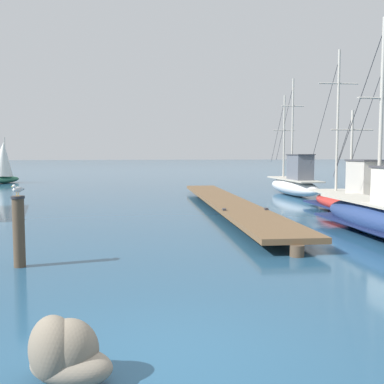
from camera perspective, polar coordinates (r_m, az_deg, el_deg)
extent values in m
plane|color=navy|center=(5.99, -3.74, -20.35)|extent=(400.00, 400.00, 0.00)
cube|color=brown|center=(20.87, 4.34, -1.22)|extent=(3.35, 19.30, 0.16)
cylinder|color=#4C3D2D|center=(11.69, 13.01, -7.18)|extent=(0.36, 0.36, 0.29)
cylinder|color=#4C3D2D|center=(16.23, 7.44, -3.76)|extent=(0.36, 0.36, 0.29)
cylinder|color=#4C3D2D|center=(20.89, 4.34, -1.83)|extent=(0.36, 0.36, 0.29)
cylinder|color=#4C3D2D|center=(25.61, 2.38, -0.61)|extent=(0.36, 0.36, 0.29)
cylinder|color=#4C3D2D|center=(30.35, 1.03, 0.24)|extent=(0.36, 0.36, 0.29)
cube|color=#333338|center=(16.96, 4.05, -2.19)|extent=(0.14, 0.21, 0.08)
cube|color=#333338|center=(17.31, 9.28, -2.10)|extent=(0.14, 0.21, 0.08)
ellipsoid|color=silver|center=(28.96, 12.57, 0.63)|extent=(2.12, 7.36, 1.02)
cube|color=#B2AD9E|center=(28.93, 12.59, 1.56)|extent=(1.88, 6.62, 0.08)
cube|color=#565B66|center=(27.88, 13.36, 3.02)|extent=(1.11, 2.11, 1.46)
cube|color=#3D3D42|center=(27.87, 13.39, 4.58)|extent=(1.20, 2.28, 0.06)
cylinder|color=#B2ADA3|center=(29.28, 12.47, 7.72)|extent=(0.11, 0.11, 6.17)
cylinder|color=#B2ADA3|center=(29.39, 12.52, 10.47)|extent=(1.46, 0.16, 0.06)
cylinder|color=#333338|center=(30.87, 11.45, 8.16)|extent=(0.25, 3.20, 4.57)
cylinder|color=#B2ADA3|center=(30.80, 11.45, 6.82)|extent=(0.11, 0.11, 5.35)
cylinder|color=#B2ADA3|center=(30.82, 11.46, 7.57)|extent=(1.46, 0.16, 0.06)
cylinder|color=#333338|center=(32.19, 10.64, 7.22)|extent=(0.22, 2.78, 3.96)
ellipsoid|color=#AD2823|center=(20.50, 19.57, -1.44)|extent=(2.70, 6.98, 0.85)
cube|color=#B2AD9E|center=(20.47, 19.60, -0.38)|extent=(2.39, 6.28, 0.08)
cube|color=#19234C|center=(20.52, 19.56, -1.97)|extent=(2.71, 6.84, 0.08)
cube|color=#B7B2A8|center=(19.50, 20.93, 1.55)|extent=(1.11, 1.70, 1.42)
cube|color=#3D3D42|center=(19.47, 20.99, 3.72)|extent=(1.20, 1.83, 0.06)
cylinder|color=#B2ADA3|center=(20.70, 19.35, 4.72)|extent=(0.11, 0.11, 3.55)
cylinder|color=#B2ADA3|center=(20.73, 19.42, 7.36)|extent=(1.85, 0.24, 0.06)
cylinder|color=#333338|center=(21.58, 18.29, 5.21)|extent=(0.20, 1.85, 2.63)
cylinder|color=#B2ADA3|center=(22.16, 17.78, 8.46)|extent=(0.11, 0.11, 6.42)
cylinder|color=#B2ADA3|center=(22.34, 17.89, 12.81)|extent=(1.85, 0.24, 0.06)
cylinder|color=#333338|center=(23.78, 16.14, 9.01)|extent=(0.34, 3.32, 4.75)
cylinder|color=#B2ADA3|center=(18.58, 22.50, 7.04)|extent=(0.11, 0.11, 5.10)
cylinder|color=#B2ADA3|center=(18.68, 22.62, 10.81)|extent=(1.85, 0.24, 0.06)
cylinder|color=#333338|center=(19.82, 20.65, 7.67)|extent=(0.28, 2.64, 3.77)
ellipsoid|color=navy|center=(15.22, 22.87, -3.18)|extent=(2.07, 6.87, 1.07)
cube|color=#B2AD9E|center=(15.16, 22.94, -1.32)|extent=(1.83, 6.19, 0.08)
cube|color=#19234C|center=(15.25, 22.85, -4.08)|extent=(2.08, 6.74, 0.08)
cylinder|color=#B2ADA3|center=(15.44, 22.64, 9.41)|extent=(0.11, 0.11, 5.63)
cylinder|color=#B2ADA3|center=(15.48, 22.68, 10.79)|extent=(1.51, 0.15, 0.06)
cylinder|color=#333338|center=(16.79, 20.03, 10.04)|extent=(0.19, 2.92, 4.16)
cylinder|color=#4C3D2D|center=(10.96, -20.87, -4.66)|extent=(0.26, 0.26, 1.61)
cylinder|color=#28282D|center=(10.86, -20.99, -0.62)|extent=(0.30, 0.30, 0.06)
cylinder|color=gold|center=(10.84, -20.90, -0.28)|extent=(0.01, 0.01, 0.07)
cylinder|color=gold|center=(10.87, -21.11, -0.28)|extent=(0.01, 0.01, 0.07)
ellipsoid|color=white|center=(10.85, -21.02, 0.27)|extent=(0.24, 0.30, 0.13)
ellipsoid|color=silver|center=(10.83, -20.72, 0.33)|extent=(0.14, 0.23, 0.09)
ellipsoid|color=#383838|center=(10.92, -20.39, 0.34)|extent=(0.05, 0.07, 0.04)
ellipsoid|color=silver|center=(10.89, -21.18, 0.34)|extent=(0.14, 0.23, 0.09)
ellipsoid|color=#383838|center=(10.98, -20.81, 0.35)|extent=(0.05, 0.07, 0.04)
cone|color=white|center=(10.96, -20.54, 0.33)|extent=(0.10, 0.10, 0.07)
sphere|color=white|center=(10.75, -21.41, 0.68)|extent=(0.08, 0.08, 0.08)
cone|color=gold|center=(10.71, -21.57, 0.63)|extent=(0.04, 0.05, 0.02)
ellipsoid|color=#726858|center=(5.55, -15.11, -18.59)|extent=(0.91, 0.89, 0.71)
ellipsoid|color=gray|center=(5.56, -14.91, -20.31)|extent=(1.11, 0.90, 0.40)
ellipsoid|color=#726859|center=(5.58, -17.00, -18.30)|extent=(0.73, 0.84, 0.75)
ellipsoid|color=#337556|center=(43.16, -22.36, 1.43)|extent=(2.52, 3.88, 0.60)
cylinder|color=#B2ADA3|center=(43.19, -22.37, 4.11)|extent=(0.08, 0.08, 3.43)
cone|color=silver|center=(42.90, -22.63, 3.87)|extent=(2.74, 2.59, 3.10)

